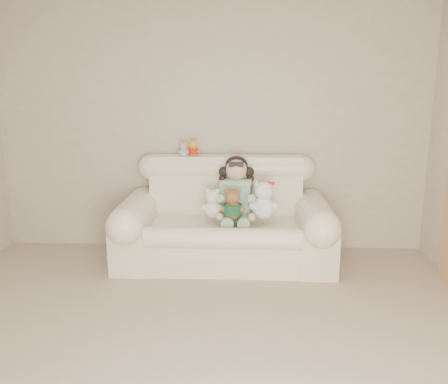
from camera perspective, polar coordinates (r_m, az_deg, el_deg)
wall_back at (r=4.99m, az=-1.51°, el=7.77°), size 4.50×0.00×4.50m
sofa at (r=4.62m, az=0.06°, el=-2.56°), size 2.10×0.95×1.03m
seated_child at (r=4.64m, az=1.48°, el=0.45°), size 0.47×0.54×0.65m
brown_teddy at (r=4.43m, az=1.04°, el=-1.12°), size 0.27×0.24×0.35m
white_cat at (r=4.45m, az=4.81°, el=-0.51°), size 0.34×0.31×0.44m
cream_teddy at (r=4.50m, az=-1.40°, el=-1.02°), size 0.23×0.19×0.33m
yellow_mini_bear at (r=4.88m, az=-3.73°, el=5.43°), size 0.15×0.12×0.21m
grey_mini_plush at (r=4.89m, az=-4.86°, el=5.27°), size 0.14×0.13×0.18m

